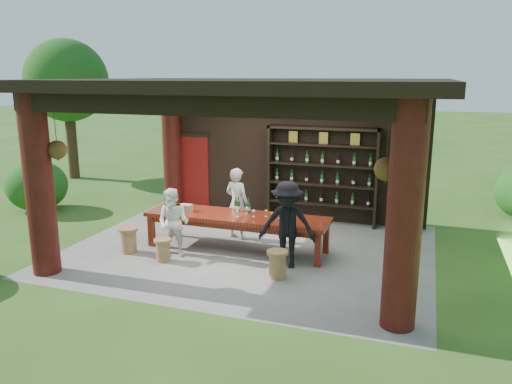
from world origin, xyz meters
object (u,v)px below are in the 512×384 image
(stool_near_left, at_px, (163,249))
(stool_far_left, at_px, (129,239))
(guest_man, at_px, (287,225))
(guest_woman, at_px, (174,223))
(tasting_table, at_px, (237,220))
(stool_near_right, at_px, (277,263))
(host, at_px, (237,203))
(napkin_basket, at_px, (186,208))
(wine_shelf, at_px, (322,175))

(stool_near_left, xyz_separation_m, stool_far_left, (-0.91, 0.21, 0.04))
(guest_man, bearing_deg, stool_far_left, 177.45)
(guest_man, bearing_deg, guest_woman, 176.41)
(stool_far_left, xyz_separation_m, guest_man, (3.29, 0.31, 0.55))
(stool_near_left, bearing_deg, tasting_table, 44.44)
(stool_near_left, height_order, stool_near_right, stool_near_right)
(host, xyz_separation_m, napkin_basket, (-0.87, -0.77, 0.02))
(wine_shelf, bearing_deg, stool_near_left, -123.17)
(wine_shelf, bearing_deg, host, -130.05)
(wine_shelf, relative_size, tasting_table, 0.70)
(napkin_basket, bearing_deg, tasting_table, 2.63)
(guest_man, height_order, napkin_basket, guest_man)
(wine_shelf, bearing_deg, guest_woman, -124.99)
(stool_near_left, xyz_separation_m, napkin_basket, (-0.01, 1.06, 0.58))
(tasting_table, xyz_separation_m, stool_far_left, (-2.05, -0.90, -0.36))
(guest_woman, bearing_deg, stool_near_right, -11.49)
(wine_shelf, height_order, stool_near_right, wine_shelf)
(wine_shelf, distance_m, napkin_basket, 3.55)
(stool_far_left, relative_size, guest_man, 0.32)
(stool_far_left, height_order, guest_man, guest_man)
(stool_near_right, bearing_deg, wine_shelf, 89.68)
(stool_near_right, distance_m, napkin_basket, 2.69)
(host, relative_size, napkin_basket, 6.16)
(tasting_table, relative_size, guest_woman, 2.77)
(tasting_table, height_order, stool_near_right, tasting_table)
(guest_woman, bearing_deg, wine_shelf, 53.51)
(host, distance_m, guest_man, 2.01)
(tasting_table, bearing_deg, stool_far_left, -156.17)
(guest_man, bearing_deg, host, 131.23)
(guest_woman, distance_m, napkin_basket, 0.73)
(stool_near_left, height_order, stool_far_left, stool_far_left)
(stool_far_left, bearing_deg, guest_man, 5.30)
(tasting_table, bearing_deg, napkin_basket, -177.37)
(stool_near_left, relative_size, host, 0.28)
(wine_shelf, distance_m, stool_far_left, 4.85)
(stool_far_left, height_order, guest_woman, guest_woman)
(tasting_table, xyz_separation_m, host, (-0.28, 0.72, 0.16))
(host, height_order, guest_woman, host)
(guest_man, bearing_deg, tasting_table, 146.48)
(guest_woman, bearing_deg, tasting_table, 34.40)
(wine_shelf, relative_size, guest_woman, 1.94)
(guest_woman, bearing_deg, napkin_basket, 95.02)
(tasting_table, bearing_deg, stool_near_right, -43.69)
(stool_near_left, xyz_separation_m, guest_woman, (0.07, 0.34, 0.46))
(host, relative_size, guest_man, 0.96)
(guest_woman, xyz_separation_m, guest_man, (2.31, 0.17, 0.14))
(stool_near_right, bearing_deg, guest_man, 88.45)
(guest_man, bearing_deg, napkin_basket, 159.29)
(wine_shelf, bearing_deg, guest_man, -90.09)
(stool_near_left, xyz_separation_m, stool_near_right, (2.37, -0.06, 0.03))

